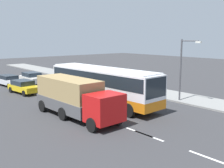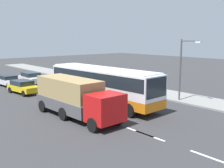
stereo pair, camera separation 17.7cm
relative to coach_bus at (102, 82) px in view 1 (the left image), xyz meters
The scene contains 11 objects.
ground_plane 2.74m from the coach_bus, 153.36° to the right, with size 120.00×120.00×0.00m, color #333335.
sidewalk_curb 8.09m from the coach_bus, 101.70° to the left, with size 80.00×4.00×0.15m, color gray.
lane_centreline 3.86m from the coach_bus, 118.91° to the right, with size 33.24×0.16×0.01m.
coach_bus is the anchor object (origin of this frame).
cargo_truck 4.60m from the coach_bus, 64.86° to the right, with size 8.49×2.74×2.94m.
car_silver_hatch 15.48m from the coach_bus, 168.23° to the right, with size 4.84×2.26×1.37m.
car_yellow_taxi 10.15m from the coach_bus, 159.67° to the right, with size 4.41×2.34×1.41m.
car_white_minivan 14.57m from the coach_bus, behind, with size 4.30×2.06×1.54m.
pedestrian_near_curb 10.20m from the coach_bus, 131.70° to the left, with size 0.32×0.32×1.71m.
pedestrian_at_crossing 8.34m from the coach_bus, 127.18° to the left, with size 0.32×0.32×1.60m.
street_lamp 7.73m from the coach_bus, 55.83° to the left, with size 2.09×0.24×5.76m.
Camera 1 is at (20.65, -14.14, 6.03)m, focal length 43.25 mm.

